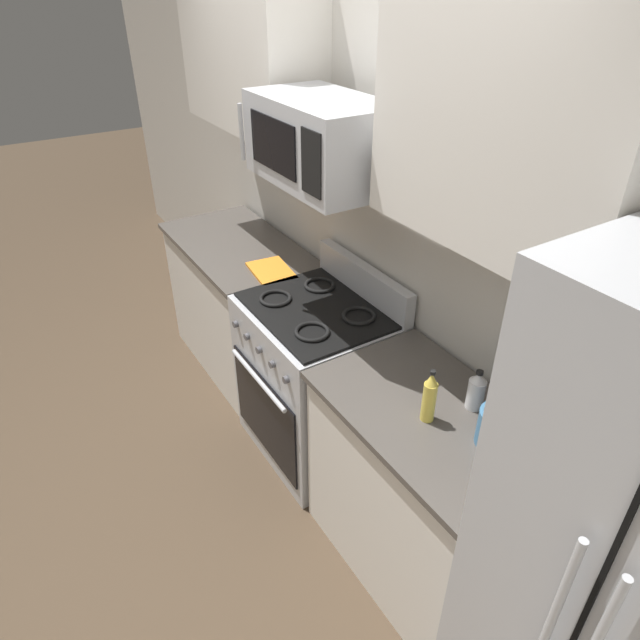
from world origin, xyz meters
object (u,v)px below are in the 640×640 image
at_px(range_oven, 317,379).
at_px(bottle_vinegar, 476,391).
at_px(bottle_oil, 429,397).
at_px(microwave, 321,141).
at_px(cutting_board, 271,271).
at_px(utensil_crock, 500,426).

height_order(range_oven, bottle_vinegar, range_oven).
bearing_deg(bottle_oil, range_oven, 176.50).
xyz_separation_m(microwave, cutting_board, (-0.49, -0.03, -0.84)).
distance_m(range_oven, bottle_oil, 1.05).
xyz_separation_m(microwave, bottle_oil, (0.90, -0.08, -0.74)).
xyz_separation_m(utensil_crock, bottle_vinegar, (-0.19, 0.08, -0.01)).
bearing_deg(bottle_vinegar, microwave, -172.68).
height_order(range_oven, cutting_board, range_oven).
distance_m(utensil_crock, bottle_vinegar, 0.20).
distance_m(range_oven, cutting_board, 0.66).
bearing_deg(cutting_board, microwave, 3.06).
bearing_deg(microwave, utensil_crock, 2.31).
bearing_deg(utensil_crock, microwave, -177.69).
relative_size(microwave, utensil_crock, 2.03).
bearing_deg(utensil_crock, bottle_oil, -151.25).
xyz_separation_m(utensil_crock, bottle_oil, (-0.23, -0.13, 0.02)).
xyz_separation_m(range_oven, cutting_board, (-0.49, 0.00, 0.44)).
bearing_deg(bottle_vinegar, bottle_oil, -102.27).
distance_m(range_oven, bottle_vinegar, 1.09).
distance_m(utensil_crock, cutting_board, 1.63).
relative_size(microwave, cutting_board, 2.25).
bearing_deg(cutting_board, bottle_oil, -2.34).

